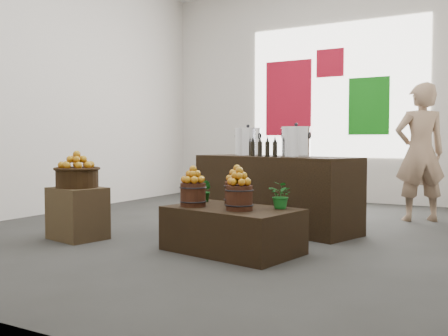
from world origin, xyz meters
The scene contains 23 objects.
ground centered at (0.00, 0.00, 0.00)m, with size 7.00×7.00×0.00m, color #333330.
back_wall centered at (0.00, 3.50, 2.00)m, with size 6.00×0.04×4.00m, color silver.
back_opening centered at (0.30, 3.48, 2.00)m, with size 3.20×0.02×2.40m, color white.
deco_red_left centered at (-0.60, 3.47, 1.90)m, with size 0.90×0.04×1.40m, color #AB0D23.
deco_green_right centered at (0.90, 3.47, 1.70)m, with size 0.70×0.04×1.00m, color #127612.
deco_red_upper centered at (0.20, 3.47, 2.50)m, with size 0.50×0.04×0.50m, color #AB0D23.
crate centered at (-1.15, -1.40, 0.29)m, with size 0.57×0.47×0.57m, color brown.
wicker_basket centered at (-1.15, -1.40, 0.68)m, with size 0.46×0.46×0.21m, color black.
apples_in_basket centered at (-1.15, -1.40, 0.88)m, with size 0.36×0.36×0.19m, color #8B0C04, non-canonical shape.
display_table centered at (0.65, -1.15, 0.22)m, with size 1.26×0.77×0.44m, color black.
apple_bucket_front_left centered at (0.27, -1.25, 0.55)m, with size 0.25×0.25×0.23m, color #3B1B10.
apples_in_bucket_front_left centered at (0.27, -1.25, 0.75)m, with size 0.19×0.19×0.17m, color #8B0C04, non-canonical shape.
apple_bucket_front_right centered at (0.79, -1.27, 0.55)m, with size 0.25×0.25×0.23m, color #3B1B10.
apples_in_bucket_front_right centered at (0.79, -1.27, 0.75)m, with size 0.19×0.19×0.17m, color #8B0C04, non-canonical shape.
apple_bucket_rear centered at (0.57, -0.89, 0.55)m, with size 0.25×0.25×0.23m, color #3B1B10.
apples_in_bucket_rear centered at (0.57, -0.89, 0.75)m, with size 0.19×0.19×0.17m, color #8B0C04, non-canonical shape.
herb_garnish_right centered at (1.10, -0.99, 0.57)m, with size 0.24×0.20×0.26m, color #125619.
herb_garnish_left centered at (0.18, -0.86, 0.55)m, with size 0.13×0.10×0.24m, color #125619.
counter centered at (0.46, 0.32, 0.45)m, with size 2.19×0.70×0.90m, color black.
stock_pot_left centered at (0.03, 0.46, 1.07)m, with size 0.34×0.34×0.34m, color silver.
stock_pot_center centered at (0.79, 0.21, 1.07)m, with size 0.34×0.34×0.34m, color silver.
oil_cruets centered at (0.39, 0.11, 1.02)m, with size 0.32×0.06×0.25m, color black, non-canonical shape.
shopper centered at (1.98, 1.77, 0.93)m, with size 0.68×0.45×1.87m, color #98785D.
Camera 1 is at (2.91, -5.41, 1.07)m, focal length 40.00 mm.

